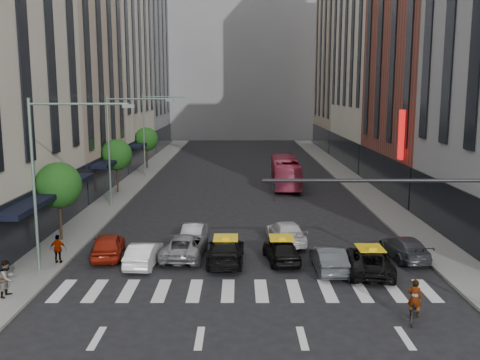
{
  "coord_description": "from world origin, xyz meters",
  "views": [
    {
      "loc": [
        -0.45,
        -22.97,
        9.51
      ],
      "look_at": [
        -0.41,
        9.89,
        4.0
      ],
      "focal_mm": 40.0,
      "sensor_mm": 36.0,
      "label": 1
    }
  ],
  "objects_px": {
    "streetlamp_near": "(51,162)",
    "taxi_left": "(226,250)",
    "car_white_front": "(144,254)",
    "motorcycle": "(414,312)",
    "streetlamp_mid": "(120,136)",
    "bus": "(285,172)",
    "pedestrian_near": "(7,278)",
    "streetlamp_far": "(152,124)",
    "car_red": "(108,245)",
    "taxi_center": "(281,250)",
    "pedestrian_far": "(58,249)"
  },
  "relations": [
    {
      "from": "taxi_center",
      "to": "pedestrian_far",
      "type": "relative_size",
      "value": 2.55
    },
    {
      "from": "streetlamp_near",
      "to": "taxi_left",
      "type": "xyz_separation_m",
      "value": [
        8.83,
        1.74,
        -5.19
      ]
    },
    {
      "from": "taxi_left",
      "to": "motorcycle",
      "type": "distance_m",
      "value": 11.15
    },
    {
      "from": "streetlamp_near",
      "to": "pedestrian_far",
      "type": "distance_m",
      "value": 5.14
    },
    {
      "from": "streetlamp_mid",
      "to": "pedestrian_far",
      "type": "bearing_deg",
      "value": -91.39
    },
    {
      "from": "streetlamp_far",
      "to": "pedestrian_near",
      "type": "xyz_separation_m",
      "value": [
        -1.09,
        -35.52,
        -4.91
      ]
    },
    {
      "from": "streetlamp_mid",
      "to": "motorcycle",
      "type": "relative_size",
      "value": 5.49
    },
    {
      "from": "bus",
      "to": "car_red",
      "type": "bearing_deg",
      "value": 63.71
    },
    {
      "from": "streetlamp_near",
      "to": "streetlamp_mid",
      "type": "height_order",
      "value": "same"
    },
    {
      "from": "streetlamp_near",
      "to": "streetlamp_mid",
      "type": "bearing_deg",
      "value": 90.0
    },
    {
      "from": "car_red",
      "to": "streetlamp_mid",
      "type": "bearing_deg",
      "value": -88.69
    },
    {
      "from": "streetlamp_near",
      "to": "car_white_front",
      "type": "height_order",
      "value": "streetlamp_near"
    },
    {
      "from": "car_red",
      "to": "taxi_left",
      "type": "relative_size",
      "value": 0.87
    },
    {
      "from": "car_white_front",
      "to": "motorcycle",
      "type": "xyz_separation_m",
      "value": [
        12.48,
        -7.31,
        -0.22
      ]
    },
    {
      "from": "streetlamp_far",
      "to": "car_red",
      "type": "bearing_deg",
      "value": -86.03
    },
    {
      "from": "streetlamp_near",
      "to": "pedestrian_near",
      "type": "xyz_separation_m",
      "value": [
        -1.09,
        -3.52,
        -4.91
      ]
    },
    {
      "from": "pedestrian_far",
      "to": "pedestrian_near",
      "type": "bearing_deg",
      "value": 81.96
    },
    {
      "from": "motorcycle",
      "to": "pedestrian_far",
      "type": "distance_m",
      "value": 18.69
    },
    {
      "from": "car_white_front",
      "to": "bus",
      "type": "relative_size",
      "value": 0.37
    },
    {
      "from": "streetlamp_near",
      "to": "taxi_center",
      "type": "height_order",
      "value": "streetlamp_near"
    },
    {
      "from": "car_red",
      "to": "streetlamp_near",
      "type": "bearing_deg",
      "value": 46.13
    },
    {
      "from": "car_red",
      "to": "taxi_left",
      "type": "height_order",
      "value": "car_red"
    },
    {
      "from": "pedestrian_far",
      "to": "car_white_front",
      "type": "bearing_deg",
      "value": -179.34
    },
    {
      "from": "taxi_center",
      "to": "pedestrian_far",
      "type": "distance_m",
      "value": 12.32
    },
    {
      "from": "bus",
      "to": "pedestrian_near",
      "type": "distance_m",
      "value": 33.06
    },
    {
      "from": "taxi_center",
      "to": "pedestrian_far",
      "type": "height_order",
      "value": "pedestrian_far"
    },
    {
      "from": "car_white_front",
      "to": "taxi_center",
      "type": "relative_size",
      "value": 0.98
    },
    {
      "from": "taxi_center",
      "to": "streetlamp_far",
      "type": "bearing_deg",
      "value": -75.83
    },
    {
      "from": "streetlamp_far",
      "to": "taxi_left",
      "type": "height_order",
      "value": "streetlamp_far"
    },
    {
      "from": "streetlamp_far",
      "to": "motorcycle",
      "type": "distance_m",
      "value": 41.95
    },
    {
      "from": "bus",
      "to": "pedestrian_near",
      "type": "height_order",
      "value": "bus"
    },
    {
      "from": "car_red",
      "to": "taxi_center",
      "type": "xyz_separation_m",
      "value": [
        9.91,
        -0.87,
        -0.03
      ]
    },
    {
      "from": "taxi_left",
      "to": "pedestrian_far",
      "type": "bearing_deg",
      "value": 4.22
    },
    {
      "from": "car_white_front",
      "to": "motorcycle",
      "type": "distance_m",
      "value": 14.47
    },
    {
      "from": "car_white_front",
      "to": "taxi_center",
      "type": "distance_m",
      "value": 7.61
    },
    {
      "from": "pedestrian_near",
      "to": "car_white_front",
      "type": "bearing_deg",
      "value": -38.64
    },
    {
      "from": "car_white_front",
      "to": "motorcycle",
      "type": "relative_size",
      "value": 2.41
    },
    {
      "from": "streetlamp_near",
      "to": "pedestrian_near",
      "type": "bearing_deg",
      "value": -107.17
    },
    {
      "from": "bus",
      "to": "car_white_front",
      "type": "bearing_deg",
      "value": 69.67
    },
    {
      "from": "streetlamp_near",
      "to": "taxi_left",
      "type": "height_order",
      "value": "streetlamp_near"
    },
    {
      "from": "car_red",
      "to": "pedestrian_far",
      "type": "xyz_separation_m",
      "value": [
        -2.39,
        -1.46,
        0.22
      ]
    },
    {
      "from": "bus",
      "to": "streetlamp_near",
      "type": "bearing_deg",
      "value": 62.72
    },
    {
      "from": "streetlamp_far",
      "to": "car_red",
      "type": "height_order",
      "value": "streetlamp_far"
    },
    {
      "from": "streetlamp_far",
      "to": "car_white_front",
      "type": "relative_size",
      "value": 2.28
    },
    {
      "from": "streetlamp_mid",
      "to": "car_white_front",
      "type": "relative_size",
      "value": 2.28
    },
    {
      "from": "streetlamp_far",
      "to": "taxi_left",
      "type": "relative_size",
      "value": 1.84
    },
    {
      "from": "streetlamp_far",
      "to": "taxi_center",
      "type": "relative_size",
      "value": 2.22
    },
    {
      "from": "taxi_center",
      "to": "bus",
      "type": "bearing_deg",
      "value": -102.85
    },
    {
      "from": "streetlamp_mid",
      "to": "pedestrian_far",
      "type": "height_order",
      "value": "streetlamp_mid"
    },
    {
      "from": "streetlamp_near",
      "to": "taxi_center",
      "type": "distance_m",
      "value": 13.17
    }
  ]
}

